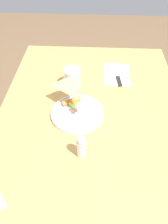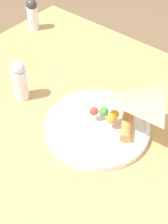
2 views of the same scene
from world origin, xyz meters
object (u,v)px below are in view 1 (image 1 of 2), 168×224
dining_table (92,122)px  napkin_folded (117,74)px  butter_knife (117,75)px  milk_glass (73,78)px  salt_shaker (82,146)px  plate_pizza (77,112)px

dining_table → napkin_folded: napkin_folded is taller
dining_table → napkin_folded: 0.30m
napkin_folded → butter_knife: size_ratio=0.95×
milk_glass → salt_shaker: salt_shaker is taller
plate_pizza → salt_shaker: bearing=-171.4°
milk_glass → napkin_folded: milk_glass is taller
dining_table → milk_glass: size_ratio=11.04×
dining_table → milk_glass: 0.24m
milk_glass → salt_shaker: size_ratio=0.91×
plate_pizza → salt_shaker: salt_shaker is taller
napkin_folded → butter_knife: bearing=-173.6°
dining_table → milk_glass: (0.14, 0.10, 0.16)m
dining_table → butter_knife: bearing=-28.9°
plate_pizza → salt_shaker: 0.21m
dining_table → plate_pizza: bearing=133.1°
dining_table → salt_shaker: salt_shaker is taller
plate_pizza → dining_table: bearing=-46.9°
milk_glass → butter_knife: (0.09, -0.23, -0.04)m
plate_pizza → napkin_folded: plate_pizza is taller
butter_knife → salt_shaker: 0.53m
plate_pizza → milk_glass: 0.21m
dining_table → milk_glass: bearing=35.8°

